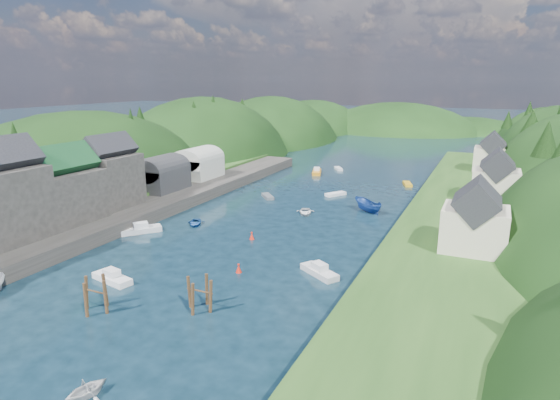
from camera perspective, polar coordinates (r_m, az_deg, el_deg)
The scene contains 15 objects.
ground at distance 90.30m, azimuth 5.81°, elevation 0.73°, with size 600.00×600.00×0.00m, color black.
hillside_left at distance 133.72m, azimuth -9.22°, elevation 1.63°, with size 44.00×245.56×52.00m.
far_hills at distance 211.35m, azimuth 17.05°, elevation 5.14°, with size 103.00×68.00×44.00m.
hill_trees at distance 101.47m, azimuth 8.32°, elevation 8.53°, with size 92.19×149.27×12.62m.
quay_left at distance 77.06m, azimuth -19.06°, elevation -1.66°, with size 12.00×110.00×2.00m, color #2D2B28.
terrace_left_grass at distance 81.88m, azimuth -22.65°, elevation -0.88°, with size 12.00×110.00×2.50m, color #234719.
quayside_buildings at distance 68.39m, azimuth -28.50°, elevation 0.64°, with size 8.00×35.84×12.90m.
boat_sheds at distance 91.51m, azimuth -12.07°, elevation 4.05°, with size 7.00×21.00×7.50m.
terrace_right at distance 75.96m, azimuth 21.42°, elevation -1.94°, with size 16.00×120.00×2.40m, color #234719.
right_bank_cottages at distance 82.97m, azimuth 24.15°, elevation 2.43°, with size 9.00×59.24×8.41m.
piling_cluster_near at distance 48.44m, azimuth -21.52°, elevation -10.99°, with size 2.91×2.75×3.94m.
piling_cluster_far at distance 46.06m, azimuth -9.73°, elevation -11.55°, with size 2.85×2.70×3.85m.
channel_buoy_near at distance 54.09m, azimuth -5.06°, elevation -8.32°, with size 0.70×0.70×1.10m.
channel_buoy_far at distance 64.65m, azimuth -3.46°, elevation -4.40°, with size 0.70×0.70×1.10m.
moored_boats at distance 67.04m, azimuth -4.81°, elevation -3.55°, with size 33.69×91.78×2.33m.
Camera 1 is at (27.91, -33.15, 21.45)m, focal length 30.00 mm.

